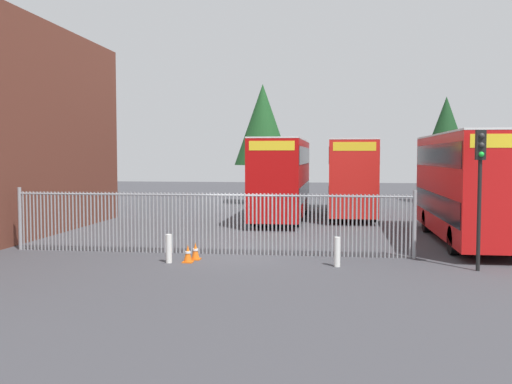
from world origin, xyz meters
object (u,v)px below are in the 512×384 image
object	(u,v)px
traffic_cone_mid_forecourt	(195,251)
traffic_cone_by_gate	(188,254)
double_decker_bus_near_gate	(466,183)
double_decker_bus_behind_fence_left	(282,176)
bollard_near_left	(169,249)
bollard_center_front	(337,252)
traffic_light_kerbside	(480,174)
double_decker_bus_behind_fence_right	(351,175)

from	to	relation	value
traffic_cone_mid_forecourt	traffic_cone_by_gate	bearing A→B (deg)	-102.65
double_decker_bus_near_gate	double_decker_bus_behind_fence_left	bearing A→B (deg)	137.23
double_decker_bus_behind_fence_left	bollard_near_left	xyz separation A→B (m)	(-2.49, -13.83, -1.95)
bollard_near_left	traffic_cone_by_gate	distance (m)	0.65
bollard_center_front	traffic_light_kerbside	xyz separation A→B (m)	(4.28, -0.13, 2.51)
bollard_near_left	traffic_cone_by_gate	bearing A→B (deg)	14.52
double_decker_bus_near_gate	bollard_near_left	size ratio (longest dim) A/B	11.38
bollard_near_left	traffic_cone_by_gate	xyz separation A→B (m)	(0.60, 0.16, -0.19)
bollard_center_front	traffic_cone_by_gate	bearing A→B (deg)	179.09
bollard_near_left	double_decker_bus_behind_fence_right	bearing A→B (deg)	68.96
double_decker_bus_behind_fence_left	traffic_cone_by_gate	distance (m)	13.96
traffic_cone_mid_forecourt	traffic_light_kerbside	bearing A→B (deg)	-4.78
double_decker_bus_near_gate	traffic_cone_by_gate	world-z (taller)	double_decker_bus_near_gate
double_decker_bus_near_gate	bollard_near_left	distance (m)	12.54
double_decker_bus_behind_fence_right	double_decker_bus_behind_fence_left	bearing A→B (deg)	-145.24
bollard_near_left	traffic_cone_mid_forecourt	bearing A→B (deg)	44.14
traffic_cone_mid_forecourt	traffic_light_kerbside	xyz separation A→B (m)	(9.05, -0.76, 2.70)
double_decker_bus_near_gate	traffic_cone_by_gate	distance (m)	11.98
traffic_cone_mid_forecourt	bollard_center_front	bearing A→B (deg)	-7.47
double_decker_bus_behind_fence_left	traffic_cone_by_gate	size ratio (longest dim) A/B	18.32
double_decker_bus_behind_fence_left	double_decker_bus_behind_fence_right	size ratio (longest dim) A/B	1.00
double_decker_bus_behind_fence_right	traffic_cone_mid_forecourt	bearing A→B (deg)	-109.59
double_decker_bus_behind_fence_left	bollard_near_left	size ratio (longest dim) A/B	11.38
double_decker_bus_behind_fence_left	traffic_cone_by_gate	bearing A→B (deg)	-97.86
bollard_near_left	traffic_cone_mid_forecourt	distance (m)	1.03
traffic_cone_mid_forecourt	double_decker_bus_behind_fence_left	bearing A→B (deg)	82.34
traffic_cone_by_gate	traffic_light_kerbside	world-z (taller)	traffic_light_kerbside
double_decker_bus_behind_fence_right	traffic_cone_by_gate	bearing A→B (deg)	-109.36
bollard_center_front	bollard_near_left	bearing A→B (deg)	-179.18
traffic_cone_by_gate	traffic_cone_mid_forecourt	distance (m)	0.56
double_decker_bus_behind_fence_right	traffic_cone_by_gate	xyz separation A→B (m)	(-5.75, -16.35, -2.13)
double_decker_bus_near_gate	traffic_light_kerbside	bearing A→B (deg)	-98.51
bollard_near_left	bollard_center_front	world-z (taller)	same
double_decker_bus_behind_fence_right	traffic_cone_mid_forecourt	xyz separation A→B (m)	(-5.62, -15.80, -2.13)
double_decker_bus_near_gate	bollard_center_front	size ratio (longest dim) A/B	11.38
double_decker_bus_behind_fence_right	traffic_light_kerbside	xyz separation A→B (m)	(3.42, -16.56, 0.56)
bollard_near_left	traffic_light_kerbside	size ratio (longest dim) A/B	0.22
double_decker_bus_behind_fence_right	bollard_near_left	size ratio (longest dim) A/B	11.38
double_decker_bus_near_gate	double_decker_bus_behind_fence_left	world-z (taller)	same
double_decker_bus_behind_fence_right	traffic_cone_by_gate	size ratio (longest dim) A/B	18.32
double_decker_bus_near_gate	traffic_light_kerbside	xyz separation A→B (m)	(-0.94, -6.27, 0.56)
double_decker_bus_behind_fence_right	traffic_cone_by_gate	distance (m)	17.46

